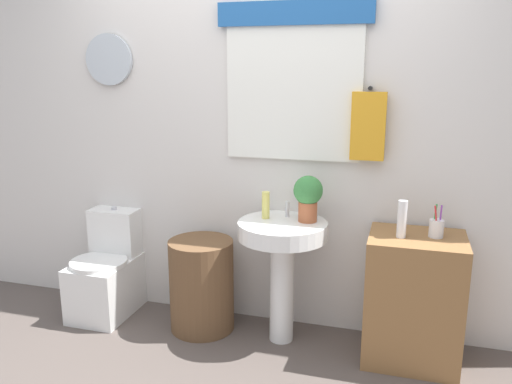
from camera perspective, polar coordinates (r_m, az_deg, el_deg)
The scene contains 10 objects.
back_wall at distance 3.37m, azimuth 0.45°, elevation 7.14°, with size 4.40×0.18×2.60m.
toilet at distance 3.81m, azimuth -16.00°, elevation -8.68°, with size 0.38×0.51×0.73m.
laundry_hamper at distance 3.46m, azimuth -5.99°, elevation -10.12°, with size 0.42×0.42×0.60m, color brown.
pedestal_sink at distance 3.19m, azimuth 2.90°, elevation -6.44°, with size 0.54×0.54×0.78m.
faucet at distance 3.23m, azimuth 3.45°, elevation -1.87°, with size 0.03×0.03×0.10m, color silver.
wooden_cabinet at distance 3.20m, azimuth 16.89°, elevation -11.17°, with size 0.53×0.44×0.76m, color olive.
soap_bottle at distance 3.18m, azimuth 1.07°, elevation -1.45°, with size 0.05×0.05×0.17m, color #DBD166.
potted_plant at distance 3.12m, azimuth 5.74°, elevation -0.34°, with size 0.18×0.18×0.28m.
lotion_bottle at distance 2.99m, azimuth 15.74°, elevation -2.87°, with size 0.05×0.05×0.21m, color white.
toothbrush_cup at distance 3.07m, azimuth 19.19°, elevation -3.74°, with size 0.08×0.08×0.19m.
Camera 1 is at (0.93, -2.07, 1.69)m, focal length 36.42 mm.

